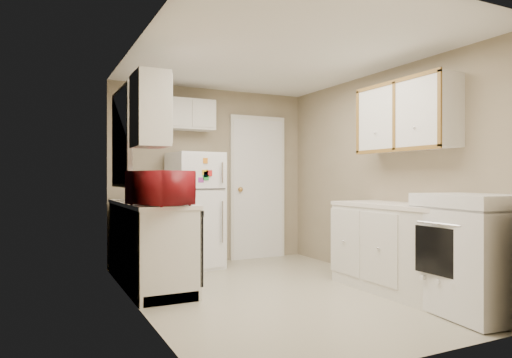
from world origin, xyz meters
name	(u,v)px	position (x,y,z in m)	size (l,w,h in m)	color
floor	(278,292)	(0.00, 0.00, 0.00)	(3.80, 3.80, 0.00)	beige
ceiling	(278,56)	(0.00, 0.00, 2.40)	(3.80, 3.80, 0.00)	white
wall_left	(139,174)	(-1.40, 0.00, 1.20)	(3.80, 3.80, 0.00)	gray
wall_right	(384,175)	(1.40, 0.00, 1.20)	(3.80, 3.80, 0.00)	gray
wall_back	(212,175)	(0.00, 1.90, 1.20)	(2.80, 2.80, 0.00)	gray
wall_front	(420,172)	(0.00, -1.90, 1.20)	(2.80, 2.80, 0.00)	gray
left_counter	(149,243)	(-1.10, 0.90, 0.45)	(0.60, 1.80, 0.90)	silver
dishwasher	(192,245)	(-0.81, 0.30, 0.49)	(0.03, 0.58, 0.72)	black
sink	(146,205)	(-1.10, 1.05, 0.86)	(0.54, 0.74, 0.16)	gray
microwave	(161,190)	(-1.15, 0.22, 1.05)	(0.33, 0.59, 0.39)	maroon
soap_bottle	(137,192)	(-1.15, 1.29, 1.00)	(0.09, 0.09, 0.19)	white
window_blinds	(122,138)	(-1.36, 1.05, 1.60)	(0.10, 0.98, 1.08)	silver
upper_cabinet_left	(150,110)	(-1.25, 0.22, 1.80)	(0.30, 0.45, 0.70)	silver
refrigerator	(195,210)	(-0.35, 1.57, 0.74)	(0.61, 0.60, 1.49)	white
cabinet_over_fridge	(187,115)	(-0.40, 1.75, 2.00)	(0.70, 0.30, 0.40)	silver
interior_door	(258,188)	(0.70, 1.86, 1.02)	(0.86, 0.06, 2.08)	white
right_counter	(417,251)	(1.10, -0.80, 0.45)	(0.60, 2.00, 0.90)	silver
stove	(475,254)	(1.13, -1.42, 0.52)	(0.69, 0.85, 1.03)	white
upper_cabinet_right	(406,117)	(1.25, -0.50, 1.80)	(0.30, 1.20, 0.70)	silver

